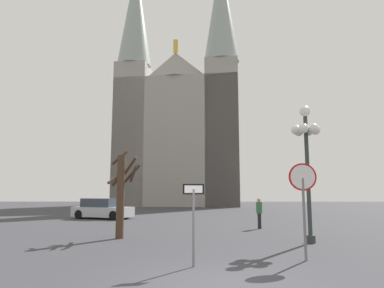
# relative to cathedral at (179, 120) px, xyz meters

# --- Properties ---
(ground_plane) EXTENTS (120.00, 120.00, 0.00)m
(ground_plane) POSITION_rel_cathedral_xyz_m (3.09, -40.96, -12.09)
(ground_plane) COLOR #38383D
(cathedral) EXTENTS (17.96, 12.15, 36.48)m
(cathedral) POSITION_rel_cathedral_xyz_m (0.00, 0.00, 0.00)
(cathedral) COLOR gray
(cathedral) RESTS_ON ground
(stop_sign) EXTENTS (0.82, 0.08, 2.81)m
(stop_sign) POSITION_rel_cathedral_xyz_m (5.78, -38.42, -10.10)
(stop_sign) COLOR slate
(stop_sign) RESTS_ON ground
(one_way_arrow_sign) EXTENTS (0.59, 0.14, 2.18)m
(one_way_arrow_sign) POSITION_rel_cathedral_xyz_m (2.55, -39.28, -10.70)
(one_way_arrow_sign) COLOR slate
(one_way_arrow_sign) RESTS_ON ground
(street_lamp) EXTENTS (1.16, 1.06, 5.42)m
(street_lamp) POSITION_rel_cathedral_xyz_m (7.03, -34.96, -8.23)
(street_lamp) COLOR #2D3833
(street_lamp) RESTS_ON ground
(bare_tree) EXTENTS (1.44, 1.22, 3.79)m
(bare_tree) POSITION_rel_cathedral_xyz_m (-0.64, -33.73, -10.13)
(bare_tree) COLOR #473323
(bare_tree) RESTS_ON ground
(parked_car_near_silver) EXTENTS (4.65, 3.14, 1.47)m
(parked_car_near_silver) POSITION_rel_cathedral_xyz_m (-4.35, -23.10, -11.41)
(parked_car_near_silver) COLOR #B7B7BC
(parked_car_near_silver) RESTS_ON ground
(pedestrian_walking) EXTENTS (0.32, 0.32, 1.63)m
(pedestrian_walking) POSITION_rel_cathedral_xyz_m (5.97, -29.81, -11.11)
(pedestrian_walking) COLOR black
(pedestrian_walking) RESTS_ON ground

